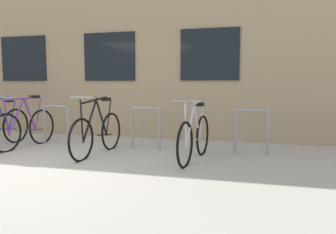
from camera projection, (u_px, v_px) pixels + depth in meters
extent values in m
plane|color=#B2ADA0|center=(21.00, 168.00, 5.02)|extent=(42.00, 42.00, 0.00)
cube|color=tan|center=(153.00, 33.00, 11.13)|extent=(28.00, 6.94, 5.95)
cube|color=black|center=(24.00, 59.00, 8.50)|extent=(1.30, 0.04, 1.13)
cube|color=black|center=(109.00, 57.00, 7.88)|extent=(1.30, 0.04, 1.13)
cube|color=black|center=(210.00, 54.00, 7.26)|extent=(1.30, 0.04, 1.13)
cylinder|color=gray|center=(44.00, 125.00, 7.05)|extent=(0.05, 0.05, 0.81)
cylinder|color=gray|center=(68.00, 126.00, 6.90)|extent=(0.05, 0.05, 0.81)
cylinder|color=gray|center=(55.00, 106.00, 6.93)|extent=(0.56, 0.05, 0.05)
cylinder|color=gray|center=(132.00, 128.00, 6.53)|extent=(0.05, 0.05, 0.81)
cylinder|color=gray|center=(160.00, 129.00, 6.38)|extent=(0.05, 0.05, 0.81)
cylinder|color=gray|center=(146.00, 108.00, 6.41)|extent=(0.56, 0.05, 0.05)
cylinder|color=gray|center=(235.00, 132.00, 6.01)|extent=(0.05, 0.05, 0.81)
cylinder|color=gray|center=(268.00, 133.00, 5.86)|extent=(0.05, 0.05, 0.81)
cylinder|color=gray|center=(252.00, 110.00, 5.89)|extent=(0.56, 0.05, 0.05)
torus|color=black|center=(203.00, 135.00, 5.98)|extent=(0.12, 0.73, 0.73)
torus|color=black|center=(185.00, 145.00, 5.07)|extent=(0.12, 0.73, 0.73)
cylinder|color=#B7B7BC|center=(191.00, 124.00, 5.29)|extent=(0.09, 0.48, 0.71)
cylinder|color=#B7B7BC|center=(197.00, 124.00, 5.65)|extent=(0.08, 0.35, 0.61)
cylinder|color=#B7B7BC|center=(194.00, 105.00, 5.41)|extent=(0.12, 0.76, 0.13)
cylinder|color=#B7B7BC|center=(199.00, 139.00, 5.76)|extent=(0.08, 0.50, 0.08)
cylinder|color=#B7B7BC|center=(201.00, 121.00, 5.87)|extent=(0.05, 0.20, 0.55)
cylinder|color=#B7B7BC|center=(186.00, 124.00, 5.06)|extent=(0.04, 0.08, 0.64)
cube|color=black|center=(200.00, 104.00, 5.76)|extent=(0.12, 0.21, 0.06)
cylinder|color=gray|center=(186.00, 101.00, 5.05)|extent=(0.44, 0.08, 0.03)
torus|color=black|center=(111.00, 131.00, 6.47)|extent=(0.08, 0.74, 0.74)
torus|color=black|center=(81.00, 140.00, 5.48)|extent=(0.08, 0.74, 0.74)
cylinder|color=black|center=(90.00, 120.00, 5.72)|extent=(0.06, 0.50, 0.75)
cylinder|color=black|center=(102.00, 119.00, 6.11)|extent=(0.06, 0.37, 0.68)
cylinder|color=black|center=(95.00, 100.00, 5.85)|extent=(0.08, 0.82, 0.10)
cylinder|color=black|center=(105.00, 135.00, 6.22)|extent=(0.05, 0.52, 0.08)
cylinder|color=black|center=(109.00, 116.00, 6.35)|extent=(0.04, 0.20, 0.61)
cylinder|color=black|center=(82.00, 120.00, 5.47)|extent=(0.03, 0.08, 0.68)
cube|color=black|center=(106.00, 99.00, 6.23)|extent=(0.11, 0.21, 0.06)
cylinder|color=gray|center=(82.00, 97.00, 5.46)|extent=(0.44, 0.05, 0.03)
torus|color=black|center=(16.00, 126.00, 7.22)|extent=(0.06, 0.76, 0.76)
cylinder|color=#233893|center=(3.00, 117.00, 6.87)|extent=(0.05, 0.36, 0.60)
cylinder|color=#233893|center=(7.00, 129.00, 6.98)|extent=(0.04, 0.51, 0.08)
cylinder|color=#233893|center=(12.00, 114.00, 7.11)|extent=(0.03, 0.20, 0.54)
cube|color=black|center=(9.00, 101.00, 7.00)|extent=(0.11, 0.20, 0.06)
torus|color=black|center=(42.00, 127.00, 7.10)|extent=(0.10, 0.75, 0.75)
torus|color=black|center=(6.00, 133.00, 6.20)|extent=(0.10, 0.75, 0.75)
cylinder|color=#722D99|center=(16.00, 116.00, 6.42)|extent=(0.07, 0.46, 0.71)
cylinder|color=#722D99|center=(30.00, 115.00, 6.76)|extent=(0.06, 0.34, 0.69)
cylinder|color=#722D99|center=(21.00, 99.00, 6.53)|extent=(0.09, 0.74, 0.05)
cylinder|color=#722D99|center=(34.00, 130.00, 6.88)|extent=(0.06, 0.49, 0.08)
cylinder|color=#722D99|center=(38.00, 113.00, 6.99)|extent=(0.04, 0.20, 0.63)
cylinder|color=#722D99|center=(6.00, 116.00, 6.19)|extent=(0.03, 0.08, 0.64)
cube|color=black|center=(35.00, 97.00, 6.87)|extent=(0.12, 0.21, 0.06)
cylinder|color=gray|center=(7.00, 97.00, 6.18)|extent=(0.44, 0.06, 0.03)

